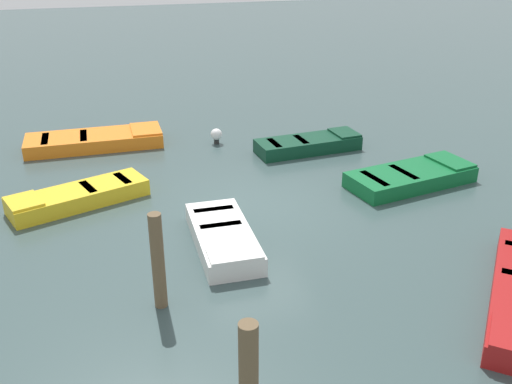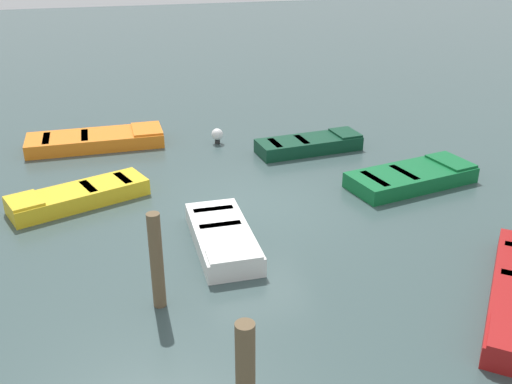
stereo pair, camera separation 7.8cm
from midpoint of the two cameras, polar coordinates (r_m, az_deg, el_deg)
ground_plane at (r=14.07m, az=-0.16°, el=-1.29°), size 80.00×80.00×0.00m
rowboat_white at (r=12.23m, az=-3.43°, el=-4.47°), size 2.82×1.15×0.46m
rowboat_dark_green at (r=17.51m, az=5.09°, el=4.74°), size 1.35×3.22×0.46m
rowboat_orange at (r=18.45m, az=-15.63°, el=4.96°), size 1.46×4.05×0.46m
rowboat_green at (r=15.67m, az=14.92°, el=1.50°), size 1.99×3.58×0.46m
rowboat_yellow at (r=14.69m, az=-17.28°, el=-0.40°), size 2.12×3.44×0.46m
mooring_piling_far_left at (r=7.91m, az=-1.03°, el=-17.69°), size 0.26×0.26×1.68m
mooring_piling_near_right at (r=10.20m, az=-9.84°, el=-6.74°), size 0.23×0.23×1.83m
marker_buoy at (r=18.06m, az=-4.05°, el=5.64°), size 0.36×0.36×0.48m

